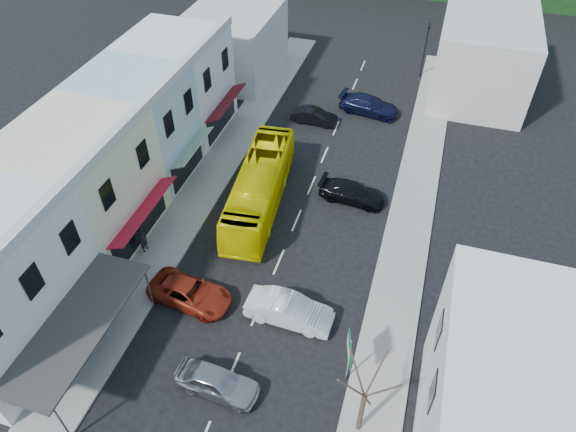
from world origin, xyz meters
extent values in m
plane|color=black|center=(0.00, 0.00, 0.00)|extent=(120.00, 120.00, 0.00)
cube|color=gray|center=(-7.50, 10.00, 0.07)|extent=(3.00, 52.00, 0.15)
cube|color=gray|center=(7.50, 10.00, 0.07)|extent=(3.00, 52.00, 0.15)
cube|color=#500E13|center=(-8.40, -5.50, 3.05)|extent=(1.30, 7.65, 0.08)
cube|color=beige|center=(-12.50, 3.00, 4.00)|extent=(7.00, 8.00, 8.00)
cube|color=#A31124|center=(-8.40, 3.00, 3.05)|extent=(1.30, 6.80, 0.08)
cube|color=#9BBDC3|center=(-12.50, 10.00, 4.00)|extent=(7.00, 6.00, 8.00)
cube|color=#195926|center=(-8.40, 10.00, 3.05)|extent=(1.30, 5.10, 0.08)
cube|color=silver|center=(-12.50, 16.50, 4.00)|extent=(7.00, 7.00, 8.00)
cube|color=#500E13|center=(-8.40, 16.50, 3.05)|extent=(1.30, 5.95, 0.08)
cube|color=silver|center=(13.50, -4.00, 4.00)|extent=(8.00, 9.00, 8.00)
cube|color=#B7B2A8|center=(-12.00, 27.00, 3.00)|extent=(8.00, 10.00, 6.00)
cube|color=#B7B2A8|center=(11.00, 30.00, 3.50)|extent=(8.00, 12.00, 7.00)
imported|color=#E8DA00|center=(-2.94, 8.88, 1.55)|extent=(3.71, 11.80, 3.10)
imported|color=#9E9EA3|center=(-0.27, -5.22, 0.70)|extent=(4.51, 2.08, 1.40)
imported|color=silver|center=(1.92, -0.01, 0.70)|extent=(4.45, 1.92, 1.40)
imported|color=maroon|center=(-4.00, -0.42, 0.70)|extent=(4.81, 2.48, 1.40)
imported|color=black|center=(3.18, 11.26, 0.70)|extent=(4.62, 2.15, 1.40)
imported|color=black|center=(-2.04, 20.28, 0.70)|extent=(4.43, 1.88, 1.40)
imported|color=black|center=(2.17, 23.26, 0.70)|extent=(4.71, 2.43, 1.40)
imported|color=black|center=(-8.50, 2.34, 1.00)|extent=(0.41, 0.61, 1.70)
camera|label=1|loc=(6.98, -16.74, 24.36)|focal=32.00mm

